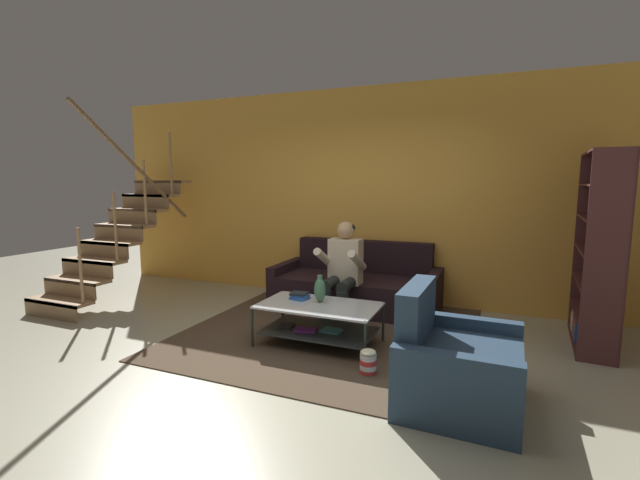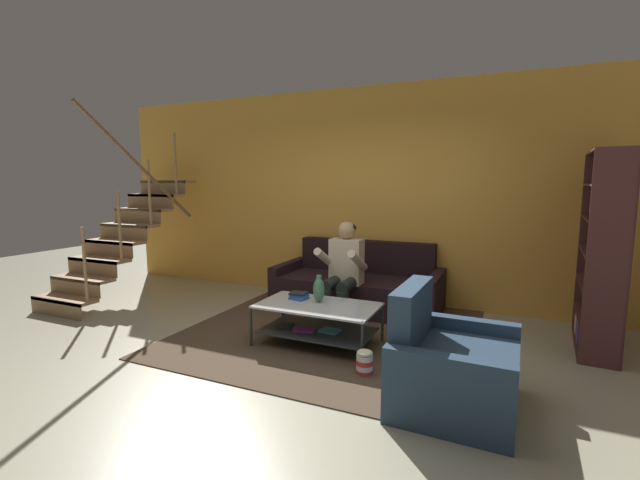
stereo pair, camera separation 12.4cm
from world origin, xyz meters
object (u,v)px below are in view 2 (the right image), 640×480
object	(u,v)px
bookshelf	(605,266)
popcorn_tub	(365,362)
armchair	(450,368)
coffee_table	(317,318)
person_seated_center	(343,267)
vase	(319,289)
book_stack	(299,296)
couch	(358,287)

from	to	relation	value
bookshelf	popcorn_tub	bearing A→B (deg)	-141.31
popcorn_tub	armchair	bearing A→B (deg)	-16.98
coffee_table	person_seated_center	bearing A→B (deg)	92.96
armchair	popcorn_tub	size ratio (longest dim) A/B	4.46
vase	book_stack	xyz separation A→B (m)	(-0.24, 0.03, -0.10)
vase	popcorn_tub	xyz separation A→B (m)	(0.68, -0.55, -0.44)
popcorn_tub	bookshelf	bearing A→B (deg)	38.69
coffee_table	armchair	size ratio (longest dim) A/B	1.23
book_stack	popcorn_tub	size ratio (longest dim) A/B	0.94
bookshelf	armchair	world-z (taller)	bookshelf
bookshelf	armchair	bearing A→B (deg)	-124.37
couch	vase	world-z (taller)	couch
vase	bookshelf	bearing A→B (deg)	20.98
coffee_table	popcorn_tub	bearing A→B (deg)	-35.02
book_stack	armchair	distance (m)	1.83
book_stack	vase	bearing A→B (deg)	-6.92
person_seated_center	book_stack	bearing A→B (deg)	-107.12
couch	bookshelf	xyz separation A→B (m)	(2.63, -0.29, 0.54)
coffee_table	book_stack	world-z (taller)	book_stack
vase	armchair	size ratio (longest dim) A/B	0.29
bookshelf	vase	bearing A→B (deg)	-159.02
vase	armchair	distance (m)	1.62
bookshelf	armchair	size ratio (longest dim) A/B	1.98
vase	bookshelf	world-z (taller)	bookshelf
coffee_table	vase	world-z (taller)	vase
vase	popcorn_tub	size ratio (longest dim) A/B	1.28
coffee_table	popcorn_tub	size ratio (longest dim) A/B	5.48
armchair	bookshelf	bearing A→B (deg)	55.63
coffee_table	popcorn_tub	xyz separation A→B (m)	(0.65, -0.46, -0.17)
couch	person_seated_center	world-z (taller)	person_seated_center
bookshelf	popcorn_tub	distance (m)	2.58
couch	person_seated_center	size ratio (longest dim) A/B	1.80
popcorn_tub	couch	bearing A→B (deg)	110.69
person_seated_center	bookshelf	bearing A→B (deg)	5.54
couch	bookshelf	distance (m)	2.70
couch	person_seated_center	xyz separation A→B (m)	(0.00, -0.55, 0.36)
coffee_table	book_stack	distance (m)	0.34
person_seated_center	book_stack	xyz separation A→B (m)	(-0.22, -0.72, -0.19)
popcorn_tub	book_stack	bearing A→B (deg)	147.73
bookshelf	popcorn_tub	xyz separation A→B (m)	(-1.94, -1.55, -0.71)
couch	coffee_table	world-z (taller)	couch
vase	book_stack	world-z (taller)	vase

